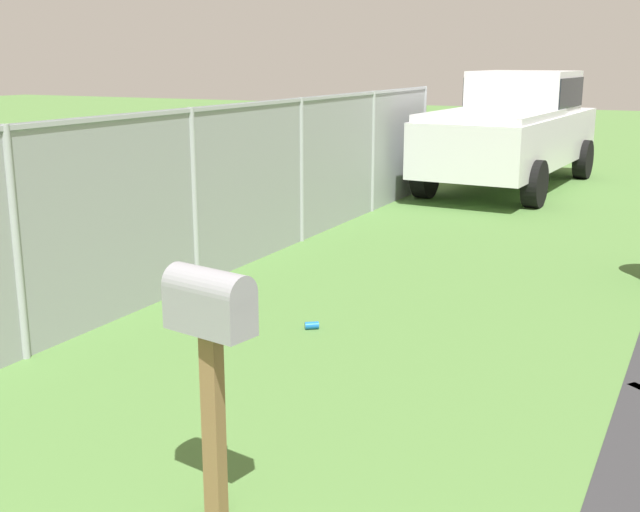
{
  "coord_description": "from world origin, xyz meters",
  "views": [
    {
      "loc": [
        0.58,
        -1.55,
        2.31
      ],
      "look_at": [
        5.26,
        0.79,
        1.02
      ],
      "focal_mm": 44.85,
      "sensor_mm": 36.0,
      "label": 1
    }
  ],
  "objects": [
    {
      "name": "litter_can_midfield_b",
      "position": [
        6.51,
        1.49,
        0.03
      ],
      "size": [
        0.12,
        0.14,
        0.07
      ],
      "primitive_type": "cylinder",
      "rotation": [
        0.0,
        1.57,
        2.2
      ],
      "color": "blue",
      "rests_on": "ground"
    },
    {
      "name": "pickup_truck",
      "position": [
        15.42,
        1.85,
        1.11
      ],
      "size": [
        5.6,
        2.34,
        2.09
      ],
      "rotation": [
        0.0,
        0.0,
        -0.05
      ],
      "color": "silver",
      "rests_on": "ground"
    },
    {
      "name": "mailbox",
      "position": [
        3.67,
        0.59,
        1.05
      ],
      "size": [
        0.28,
        0.49,
        1.33
      ],
      "rotation": [
        0.0,
        0.0,
        -0.18
      ],
      "color": "brown",
      "rests_on": "ground"
    },
    {
      "name": "fence_section",
      "position": [
        7.22,
        3.21,
        0.99
      ],
      "size": [
        14.15,
        0.07,
        1.84
      ],
      "color": "#9EA3A8",
      "rests_on": "ground"
    },
    {
      "name": "litter_wrapper_near_hydrant",
      "position": [
        6.44,
        -1.2,
        0.0
      ],
      "size": [
        0.14,
        0.15,
        0.01
      ],
      "primitive_type": "cube",
      "rotation": [
        0.0,
        0.0,
        4.08
      ],
      "color": "silver",
      "rests_on": "ground"
    }
  ]
}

